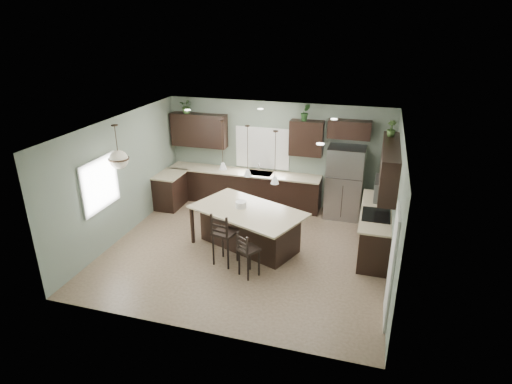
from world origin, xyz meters
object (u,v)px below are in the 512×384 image
(kitchen_island, at_px, (248,229))
(plant_back_left, at_px, (187,106))
(bar_stool_center, at_px, (225,238))
(bar_stool_right, at_px, (249,254))
(refrigerator, at_px, (344,182))
(serving_dish, at_px, (241,204))

(kitchen_island, relative_size, plant_back_left, 6.21)
(kitchen_island, xyz_separation_m, plant_back_left, (-2.46, 2.41, 2.13))
(bar_stool_center, xyz_separation_m, bar_stool_right, (0.61, -0.30, -0.11))
(bar_stool_right, bearing_deg, bar_stool_center, -173.12)
(refrigerator, xyz_separation_m, bar_stool_right, (-1.50, -3.33, -0.44))
(kitchen_island, bearing_deg, plant_back_left, 157.43)
(plant_back_left, bearing_deg, kitchen_island, -44.50)
(bar_stool_center, distance_m, plant_back_left, 4.35)
(kitchen_island, height_order, serving_dish, serving_dish)
(serving_dish, xyz_separation_m, bar_stool_center, (-0.07, -0.84, -0.40))
(serving_dish, xyz_separation_m, bar_stool_right, (0.53, -1.15, -0.51))
(bar_stool_center, height_order, plant_back_left, plant_back_left)
(kitchen_island, distance_m, bar_stool_right, 1.13)
(kitchen_island, relative_size, bar_stool_right, 2.48)
(refrigerator, xyz_separation_m, kitchen_island, (-1.85, -2.26, -0.46))
(bar_stool_center, bearing_deg, kitchen_island, 83.72)
(serving_dish, height_order, bar_stool_right, serving_dish)
(serving_dish, relative_size, bar_stool_center, 0.20)
(refrigerator, bearing_deg, bar_stool_center, -124.92)
(kitchen_island, height_order, bar_stool_center, bar_stool_center)
(kitchen_island, bearing_deg, bar_stool_center, -86.75)
(serving_dish, height_order, plant_back_left, plant_back_left)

